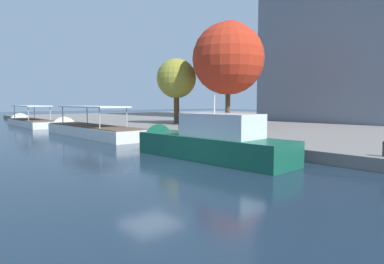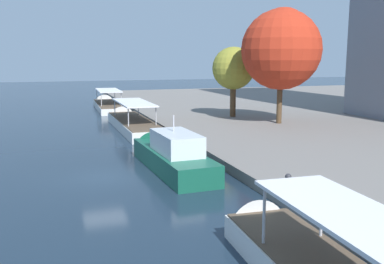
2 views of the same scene
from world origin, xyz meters
name	(u,v)px [view 1 (image 1 of 2)]	position (x,y,z in m)	size (l,w,h in m)	color
ground_plane	(150,171)	(0.00, 0.00, 0.00)	(220.00, 220.00, 0.00)	#192838
tour_boat_0	(30,124)	(-35.10, 4.91, 0.27)	(13.85, 3.49, 3.96)	silver
tour_boat_1	(88,132)	(-17.31, 4.94, 0.32)	(15.16, 3.18, 3.96)	silver
motor_yacht_2	(204,144)	(-1.01, 4.31, 0.75)	(10.70, 3.09, 4.31)	#14513D
tree_1	(177,78)	(-17.94, 16.12, 5.88)	(4.54, 4.54, 7.48)	#4C3823
tree_3	(229,56)	(-12.09, 18.48, 8.03)	(7.64, 7.64, 10.98)	#4C3823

